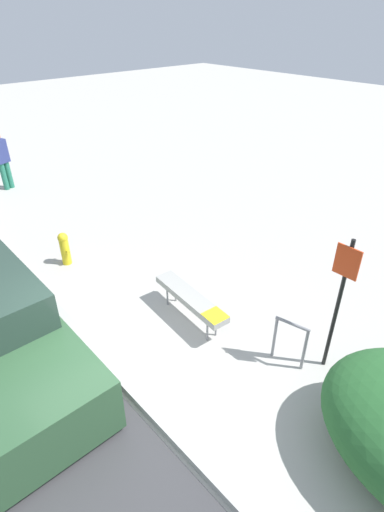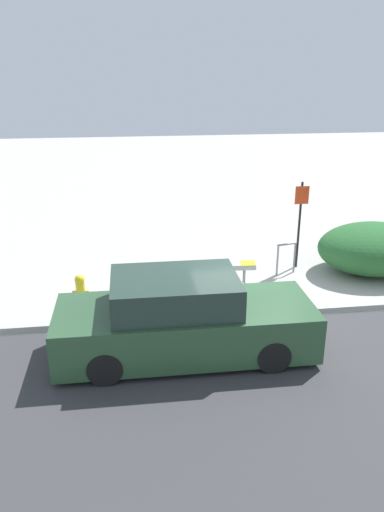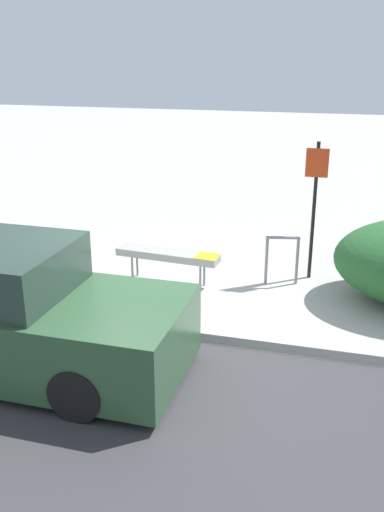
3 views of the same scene
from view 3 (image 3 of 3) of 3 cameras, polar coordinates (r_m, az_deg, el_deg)
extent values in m
plane|color=#ADAAA3|center=(7.90, -3.20, -7.68)|extent=(60.00, 60.00, 0.00)
cube|color=#A8A8A3|center=(7.87, -3.21, -7.26)|extent=(60.00, 0.20, 0.13)
cylinder|color=gray|center=(9.62, -5.99, -1.17)|extent=(0.04, 0.04, 0.43)
cylinder|color=gray|center=(9.17, 0.83, -2.13)|extent=(0.04, 0.04, 0.43)
cylinder|color=gray|center=(9.78, -5.50, -0.79)|extent=(0.04, 0.04, 0.43)
cylinder|color=gray|center=(9.34, 1.23, -1.72)|extent=(0.04, 0.04, 0.43)
cube|color=#999993|center=(9.36, -2.46, 0.12)|extent=(1.76, 0.50, 0.12)
cube|color=yellow|center=(9.11, 1.53, -0.02)|extent=(0.39, 0.37, 0.01)
cylinder|color=gray|center=(9.43, 7.46, -0.46)|extent=(0.05, 0.05, 0.80)
cylinder|color=gray|center=(9.49, 10.46, -0.50)|extent=(0.05, 0.05, 0.80)
cylinder|color=gray|center=(9.33, 9.10, 1.82)|extent=(0.55, 0.17, 0.05)
cylinder|color=black|center=(9.59, 12.07, 4.31)|extent=(0.06, 0.06, 2.30)
cube|color=red|center=(9.37, 12.41, 9.08)|extent=(0.36, 0.02, 0.46)
cylinder|color=black|center=(7.43, -5.95, -7.04)|extent=(0.60, 0.18, 0.60)
cylinder|color=black|center=(6.19, -11.47, -13.35)|extent=(0.60, 0.18, 0.60)
camera|label=1|loc=(5.00, 37.87, 30.39)|focal=28.00mm
camera|label=2|loc=(5.76, -106.68, 8.52)|focal=35.00mm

